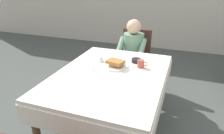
% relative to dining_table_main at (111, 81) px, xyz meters
% --- Properties ---
extents(ground_plane, '(14.00, 14.00, 0.00)m').
position_rel_dining_table_main_xyz_m(ground_plane, '(0.00, 0.00, -0.65)').
color(ground_plane, '#474C47').
extents(dining_table_main, '(1.12, 1.52, 0.74)m').
position_rel_dining_table_main_xyz_m(dining_table_main, '(0.00, 0.00, 0.00)').
color(dining_table_main, silver).
rests_on(dining_table_main, ground).
extents(chair_diner, '(0.44, 0.45, 0.93)m').
position_rel_dining_table_main_xyz_m(chair_diner, '(-0.03, 1.17, -0.12)').
color(chair_diner, '#4C2D23').
rests_on(chair_diner, ground).
extents(diner_person, '(0.40, 0.43, 1.12)m').
position_rel_dining_table_main_xyz_m(diner_person, '(-0.03, 1.01, 0.02)').
color(diner_person, gray).
rests_on(diner_person, ground).
extents(plate_breakfast, '(0.28, 0.28, 0.02)m').
position_rel_dining_table_main_xyz_m(plate_breakfast, '(-0.01, 0.17, 0.10)').
color(plate_breakfast, white).
rests_on(plate_breakfast, dining_table_main).
extents(breakfast_stack, '(0.21, 0.19, 0.07)m').
position_rel_dining_table_main_xyz_m(breakfast_stack, '(-0.00, 0.17, 0.14)').
color(breakfast_stack, '#A36B33').
rests_on(breakfast_stack, plate_breakfast).
extents(cup_coffee, '(0.11, 0.08, 0.08)m').
position_rel_dining_table_main_xyz_m(cup_coffee, '(0.26, 0.26, 0.13)').
color(cup_coffee, '#B24C42').
rests_on(cup_coffee, dining_table_main).
extents(bowl_butter, '(0.11, 0.11, 0.04)m').
position_rel_dining_table_main_xyz_m(bowl_butter, '(0.18, 0.39, 0.11)').
color(bowl_butter, black).
rests_on(bowl_butter, dining_table_main).
extents(syrup_pitcher, '(0.08, 0.08, 0.07)m').
position_rel_dining_table_main_xyz_m(syrup_pitcher, '(-0.21, 0.26, 0.13)').
color(syrup_pitcher, silver).
rests_on(syrup_pitcher, dining_table_main).
extents(fork_left_of_plate, '(0.02, 0.18, 0.00)m').
position_rel_dining_table_main_xyz_m(fork_left_of_plate, '(-0.20, 0.15, 0.09)').
color(fork_left_of_plate, silver).
rests_on(fork_left_of_plate, dining_table_main).
extents(knife_right_of_plate, '(0.03, 0.20, 0.00)m').
position_rel_dining_table_main_xyz_m(knife_right_of_plate, '(0.18, 0.15, 0.09)').
color(knife_right_of_plate, silver).
rests_on(knife_right_of_plate, dining_table_main).
extents(spoon_near_edge, '(0.15, 0.02, 0.00)m').
position_rel_dining_table_main_xyz_m(spoon_near_edge, '(0.04, -0.18, 0.09)').
color(spoon_near_edge, silver).
rests_on(spoon_near_edge, dining_table_main).
extents(napkin_folded, '(0.18, 0.13, 0.01)m').
position_rel_dining_table_main_xyz_m(napkin_folded, '(-0.28, 0.03, 0.09)').
color(napkin_folded, white).
rests_on(napkin_folded, dining_table_main).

